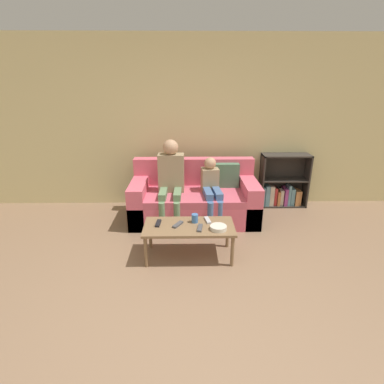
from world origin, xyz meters
name	(u,v)px	position (x,y,z in m)	size (l,w,h in m)	color
ground_plane	(186,335)	(0.00, 0.00, 0.00)	(22.00, 22.00, 0.00)	#84664C
wall_back	(186,124)	(0.00, 2.88, 1.30)	(12.00, 0.06, 2.60)	beige
couch	(195,200)	(0.13, 2.24, 0.29)	(1.81, 0.88, 0.84)	#DB5B70
bookshelf	(281,187)	(1.56, 2.72, 0.32)	(0.75, 0.28, 0.86)	#332D28
coffee_table	(189,229)	(0.04, 1.18, 0.36)	(1.03, 0.49, 0.40)	brown
person_adult	(171,176)	(-0.21, 2.16, 0.68)	(0.37, 0.62, 1.18)	#66845B
person_child	(211,187)	(0.36, 2.10, 0.53)	(0.29, 0.63, 0.93)	#476693
cup_near	(195,218)	(0.10, 1.26, 0.45)	(0.08, 0.08, 0.10)	#3D70B2
tv_remote_0	(208,220)	(0.26, 1.29, 0.41)	(0.08, 0.18, 0.02)	#B7B7BC
tv_remote_1	(158,223)	(-0.32, 1.22, 0.41)	(0.06, 0.17, 0.02)	black
tv_remote_2	(178,224)	(-0.09, 1.18, 0.41)	(0.13, 0.17, 0.02)	#47474C
tv_remote_3	(200,228)	(0.16, 1.10, 0.41)	(0.07, 0.18, 0.02)	#47474C
snack_bowl	(218,228)	(0.36, 1.08, 0.42)	(0.18, 0.18, 0.05)	beige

